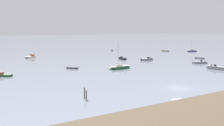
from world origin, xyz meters
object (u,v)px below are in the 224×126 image
Objects in this scene: rowboat_moored_3 at (199,58)px; rowboat_moored_0 at (72,68)px; sailboat_moored_1 at (120,67)px; mooring_post_near at (86,95)px; motorboat_moored_2 at (202,63)px; rowboat_moored_5 at (112,50)px; rowboat_moored_1 at (165,51)px; motorboat_moored_6 at (32,57)px; sailboat_moored_0 at (192,51)px; motorboat_moored_5 at (2,75)px; motorboat_moored_3 at (122,59)px; mooring_post_right at (84,93)px; motorboat_moored_1 at (215,68)px; motorboat_moored_0 at (148,59)px.

rowboat_moored_0 is at bearing 62.27° from rowboat_moored_3.
mooring_post_near is (-21.75, -23.59, 0.36)m from sailboat_moored_1.
motorboat_moored_2 is 57.43m from rowboat_moored_5.
rowboat_moored_1 is 0.80× the size of motorboat_moored_6.
sailboat_moored_0 is 31.91m from rowboat_moored_3.
motorboat_moored_6 reaches higher than rowboat_moored_0.
sailboat_moored_0 is at bearing -51.59° from motorboat_moored_6.
motorboat_moored_2 reaches higher than motorboat_moored_5.
motorboat_moored_3 is (-16.51, 23.93, -0.03)m from motorboat_moored_2.
motorboat_moored_6 is 65.36m from mooring_post_right.
rowboat_moored_3 is (51.61, -2.91, 0.00)m from rowboat_moored_0.
mooring_post_right is (-6.38, -65.05, 0.60)m from motorboat_moored_6.
mooring_post_right is at bearing -59.35° from rowboat_moored_0.
motorboat_moored_3 is at bearing 62.32° from rowboat_moored_1.
motorboat_moored_6 is 45.48m from rowboat_moored_5.
motorboat_moored_6 is (-45.08, 46.72, 0.08)m from motorboat_moored_2.
motorboat_moored_2 is 45.69m from sailboat_moored_0.
rowboat_moored_5 is at bearing -19.90° from motorboat_moored_1.
motorboat_moored_3 is at bearing -0.42° from rowboat_moored_5.
motorboat_moored_5 is 1.91× the size of mooring_post_right.
rowboat_moored_3 is 67.54m from mooring_post_right.
motorboat_moored_6 is (-15.55, 41.80, -0.03)m from sailboat_moored_1.
motorboat_moored_5 is at bearing -157.39° from motorboat_moored_2.
sailboat_moored_1 is at bearing 42.86° from motorboat_moored_1.
mooring_post_near is at bearing -128.10° from motorboat_moored_2.
motorboat_moored_2 is (9.67, -16.27, -0.01)m from motorboat_moored_0.
sailboat_moored_0 is 0.80× the size of sailboat_moored_1.
mooring_post_near is (-50.40, -76.10, 0.57)m from rowboat_moored_5.
motorboat_moored_0 is 0.84× the size of sailboat_moored_0.
rowboat_moored_0 is at bearing -164.60° from motorboat_moored_2.
sailboat_moored_0 is (32.13, 32.48, 0.04)m from motorboat_moored_2.
rowboat_moored_5 is (5.12, 66.99, -0.16)m from motorboat_moored_1.
motorboat_moored_2 is at bearing -152.45° from motorboat_moored_5.
motorboat_moored_0 is 42.08m from rowboat_moored_5.
rowboat_moored_5 is 2.04× the size of mooring_post_near.
mooring_post_near reaches higher than motorboat_moored_1.
mooring_post_near is (-83.42, -51.16, 0.43)m from sailboat_moored_0.
motorboat_moored_3 is 0.58× the size of sailboat_moored_1.
rowboat_moored_1 is 2.63× the size of mooring_post_near.
motorboat_moored_6 is at bearing 144.75° from rowboat_moored_0.
motorboat_moored_5 is (-19.34, -2.34, 0.07)m from rowboat_moored_0.
motorboat_moored_2 is 29.08m from motorboat_moored_3.
rowboat_moored_1 is at bearing -43.48° from rowboat_moored_3.
sailboat_moored_1 is (-23.54, 14.49, 0.05)m from motorboat_moored_1.
mooring_post_near reaches higher than motorboat_moored_0.
mooring_post_near is (-61.43, -28.04, 0.54)m from rowboat_moored_3.
motorboat_moored_2 is 0.82× the size of sailboat_moored_0.
sailboat_moored_1 is 31.96m from mooring_post_right.
rowboat_moored_5 is (-21.57, 17.39, -0.05)m from rowboat_moored_1.
sailboat_moored_0 is at bearing 77.19° from motorboat_moored_2.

